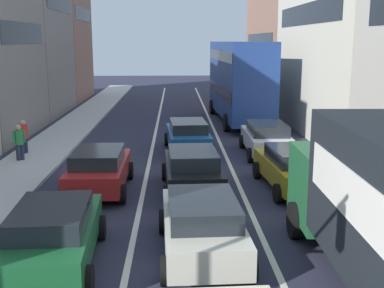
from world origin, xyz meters
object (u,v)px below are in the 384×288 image
wagon_right_lane_far (267,138)px  pedestrian_far_sidewalk (24,136)px  sedan_centre_lane_second (202,224)px  sedan_left_lane_third (99,169)px  coupe_centre_lane_fourth (188,135)px  sedan_right_lane_behind_truck (293,167)px  pedestrian_mid_sidewalk (19,141)px  wagon_left_lane_second (53,233)px  hatchback_centre_lane_third (193,169)px  bus_mid_queue_primary (239,78)px

wagon_right_lane_far → pedestrian_far_sidewalk: pedestrian_far_sidewalk is taller
sedan_centre_lane_second → sedan_left_lane_third: (-3.26, 5.35, 0.00)m
coupe_centre_lane_fourth → sedan_right_lane_behind_truck: (3.51, -6.08, 0.00)m
sedan_left_lane_third → coupe_centre_lane_fourth: 6.84m
sedan_right_lane_behind_truck → pedestrian_mid_sidewalk: size_ratio=2.66×
wagon_left_lane_second → sedan_left_lane_third: 5.81m
coupe_centre_lane_fourth → pedestrian_far_sidewalk: 7.41m
hatchback_centre_lane_third → coupe_centre_lane_fourth: same height
wagon_right_lane_far → pedestrian_far_sidewalk: 10.93m
wagon_left_lane_second → coupe_centre_lane_fourth: (3.39, 11.85, 0.00)m
sedan_right_lane_behind_truck → bus_mid_queue_primary: (-0.05, 14.59, 2.03)m
wagon_left_lane_second → hatchback_centre_lane_third: bearing=-34.0°
hatchback_centre_lane_third → pedestrian_far_sidewalk: bearing=50.5°
wagon_right_lane_far → bus_mid_queue_primary: (-0.08, 9.28, 2.03)m
wagon_right_lane_far → sedan_centre_lane_second: bearing=162.3°
sedan_left_lane_third → bus_mid_queue_primary: size_ratio=0.41×
sedan_left_lane_third → bus_mid_queue_primary: (6.69, 14.55, 2.03)m
bus_mid_queue_primary → sedan_left_lane_third: bearing=152.8°
hatchback_centre_lane_third → wagon_right_lane_far: (3.55, 5.43, 0.00)m
hatchback_centre_lane_third → sedan_left_lane_third: same height
sedan_centre_lane_second → sedan_left_lane_third: same height
sedan_centre_lane_second → pedestrian_mid_sidewalk: (-7.22, 9.45, 0.15)m
coupe_centre_lane_fourth → sedan_right_lane_behind_truck: same height
pedestrian_mid_sidewalk → sedan_right_lane_behind_truck: bearing=-149.7°
wagon_right_lane_far → bus_mid_queue_primary: 9.50m
sedan_centre_lane_second → wagon_right_lane_far: size_ratio=1.01×
sedan_centre_lane_second → sedan_right_lane_behind_truck: (3.47, 5.31, 0.00)m
pedestrian_far_sidewalk → pedestrian_mid_sidewalk: bearing=-55.7°
sedan_left_lane_third → wagon_right_lane_far: size_ratio=1.00×
bus_mid_queue_primary → pedestrian_mid_sidewalk: (-10.64, -10.45, -1.88)m
hatchback_centre_lane_third → sedan_left_lane_third: size_ratio=1.02×
sedan_right_lane_behind_truck → pedestrian_mid_sidewalk: pedestrian_mid_sidewalk is taller
bus_mid_queue_primary → pedestrian_mid_sidewalk: bus_mid_queue_primary is taller
bus_mid_queue_primary → pedestrian_far_sidewalk: 14.31m
sedan_centre_lane_second → wagon_right_lane_far: (3.51, 10.62, 0.00)m
sedan_right_lane_behind_truck → pedestrian_mid_sidewalk: (-10.69, 4.14, 0.15)m
wagon_left_lane_second → coupe_centre_lane_fourth: 12.32m
wagon_left_lane_second → sedan_left_lane_third: size_ratio=1.02×
sedan_centre_lane_second → sedan_right_lane_behind_truck: bearing=-35.5°
coupe_centre_lane_fourth → wagon_right_lane_far: size_ratio=1.02×
wagon_left_lane_second → sedan_right_lane_behind_truck: (6.90, 5.77, 0.00)m
bus_mid_queue_primary → pedestrian_far_sidewalk: size_ratio=6.39×
coupe_centre_lane_fourth → pedestrian_far_sidewalk: (-7.38, -0.64, 0.15)m
wagon_right_lane_far → sedan_right_lane_behind_truck: bearing=-179.7°
sedan_centre_lane_second → hatchback_centre_lane_third: 5.19m
sedan_left_lane_third → coupe_centre_lane_fourth: (3.22, 6.04, 0.00)m
sedan_centre_lane_second → hatchback_centre_lane_third: same height
coupe_centre_lane_fourth → pedestrian_far_sidewalk: bearing=91.2°
wagon_left_lane_second → sedan_right_lane_behind_truck: same height
coupe_centre_lane_fourth → bus_mid_queue_primary: 9.41m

